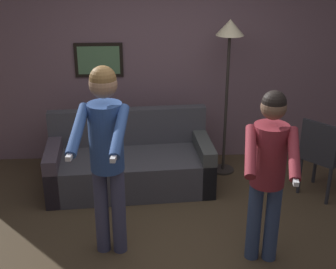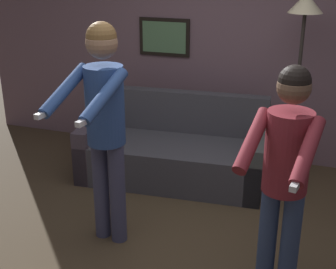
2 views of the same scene
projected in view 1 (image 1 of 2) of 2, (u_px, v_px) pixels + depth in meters
The scene contains 7 objects.
ground_plane at pixel (175, 254), 4.42m from camera, with size 12.00×12.00×0.00m, color brown.
back_wall_assembly at pixel (165, 63), 5.93m from camera, with size 6.40×0.09×2.60m.
couch at pixel (130, 165), 5.55m from camera, with size 1.96×0.99×0.87m.
torchiere_lamp at pixel (229, 48), 5.40m from camera, with size 0.33×0.33×1.92m.
person_standing_left at pixel (106, 145), 4.04m from camera, with size 0.50×0.74×1.81m.
person_standing_right at pixel (269, 165), 3.99m from camera, with size 0.51×0.67×1.63m.
dining_chair_distant at pixel (321, 154), 5.23m from camera, with size 0.59×0.59×0.93m.
Camera 1 is at (-0.24, -3.62, 2.77)m, focal length 50.00 mm.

